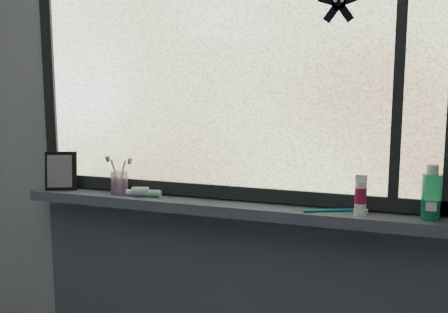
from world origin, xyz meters
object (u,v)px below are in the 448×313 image
object	(u,v)px
cream_tube	(361,194)
vanity_mirror	(61,171)
mouthwash_bottle	(431,192)
toothbrush_cup	(119,183)

from	to	relation	value
cream_tube	vanity_mirror	bearing A→B (deg)	179.91
vanity_mirror	cream_tube	bearing A→B (deg)	-22.46
vanity_mirror	mouthwash_bottle	xyz separation A→B (m)	(1.41, 0.01, 0.01)
vanity_mirror	toothbrush_cup	xyz separation A→B (m)	(0.27, 0.01, -0.04)
mouthwash_bottle	toothbrush_cup	bearing A→B (deg)	179.90
cream_tube	toothbrush_cup	bearing A→B (deg)	179.14
toothbrush_cup	cream_tube	distance (m)	0.93
toothbrush_cup	mouthwash_bottle	distance (m)	1.15
vanity_mirror	toothbrush_cup	size ratio (longest dim) A/B	1.79
toothbrush_cup	cream_tube	xyz separation A→B (m)	(0.93, -0.01, 0.03)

